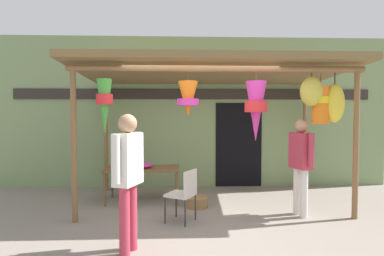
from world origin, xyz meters
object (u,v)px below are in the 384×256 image
(vendor_in_orange, at_px, (301,159))
(flower_heap_on_table, at_px, (138,165))
(folding_chair, at_px, (185,191))
(customer_foreground, at_px, (128,171))
(display_table, at_px, (143,171))
(wicker_basket_by_table, at_px, (196,202))

(vendor_in_orange, bearing_deg, flower_heap_on_table, 162.02)
(folding_chair, xyz_separation_m, customer_foreground, (-0.71, -1.05, 0.52))
(display_table, distance_m, flower_heap_on_table, 0.15)
(vendor_in_orange, bearing_deg, wicker_basket_by_table, 162.20)
(wicker_basket_by_table, height_order, vendor_in_orange, vendor_in_orange)
(wicker_basket_by_table, xyz_separation_m, customer_foreground, (-0.94, -1.87, 0.93))
(folding_chair, xyz_separation_m, wicker_basket_by_table, (0.23, 0.82, -0.41))
(wicker_basket_by_table, height_order, customer_foreground, customer_foreground)
(flower_heap_on_table, distance_m, customer_foreground, 2.26)
(folding_chair, distance_m, customer_foreground, 1.37)
(flower_heap_on_table, xyz_separation_m, customer_foreground, (0.18, -2.24, 0.29))
(flower_heap_on_table, height_order, folding_chair, folding_chair)
(wicker_basket_by_table, bearing_deg, flower_heap_on_table, 161.75)
(display_table, bearing_deg, customer_foreground, -87.59)
(flower_heap_on_table, relative_size, customer_foreground, 0.34)
(display_table, height_order, flower_heap_on_table, flower_heap_on_table)
(customer_foreground, bearing_deg, vendor_in_orange, 25.95)
(vendor_in_orange, bearing_deg, display_table, 160.72)
(display_table, height_order, folding_chair, folding_chair)
(wicker_basket_by_table, bearing_deg, vendor_in_orange, -17.80)
(wicker_basket_by_table, bearing_deg, folding_chair, -105.38)
(flower_heap_on_table, height_order, wicker_basket_by_table, flower_heap_on_table)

